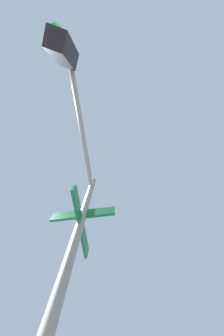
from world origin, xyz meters
TOP-DOWN VIEW (x-y plane):
  - traffic_signal_near at (-6.42, -5.77)m, footprint 1.65×2.96m

SIDE VIEW (x-z plane):
  - traffic_signal_near at x=-6.42m, z-range 1.10..6.55m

